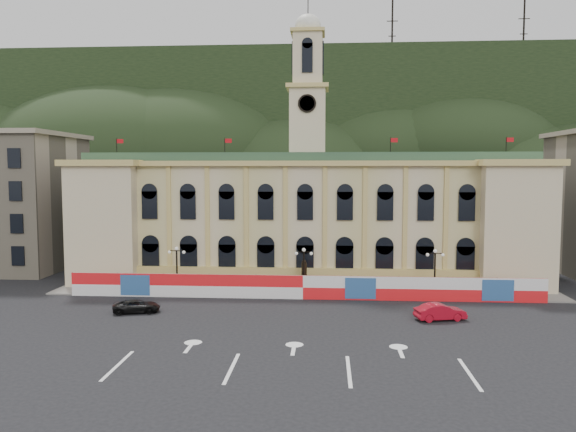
# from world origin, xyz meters

# --- Properties ---
(ground) EXTENTS (260.00, 260.00, 0.00)m
(ground) POSITION_xyz_m (0.00, 0.00, 0.00)
(ground) COLOR black
(ground) RESTS_ON ground
(lane_markings) EXTENTS (26.00, 10.00, 0.02)m
(lane_markings) POSITION_xyz_m (0.00, -5.00, 0.00)
(lane_markings) COLOR white
(lane_markings) RESTS_ON ground
(hill_ridge) EXTENTS (230.00, 80.00, 64.00)m
(hill_ridge) POSITION_xyz_m (0.03, 121.99, 19.48)
(hill_ridge) COLOR black
(hill_ridge) RESTS_ON ground
(city_hall) EXTENTS (56.20, 17.60, 37.10)m
(city_hall) POSITION_xyz_m (0.00, 27.63, 7.85)
(city_hall) COLOR beige
(city_hall) RESTS_ON ground
(hoarding_fence) EXTENTS (50.00, 0.44, 2.50)m
(hoarding_fence) POSITION_xyz_m (0.06, 15.07, 1.25)
(hoarding_fence) COLOR red
(hoarding_fence) RESTS_ON ground
(pavement) EXTENTS (56.00, 5.50, 0.16)m
(pavement) POSITION_xyz_m (0.00, 17.75, 0.08)
(pavement) COLOR slate
(pavement) RESTS_ON ground
(statue) EXTENTS (1.40, 1.40, 3.72)m
(statue) POSITION_xyz_m (0.00, 18.00, 1.19)
(statue) COLOR #595651
(statue) RESTS_ON ground
(lamp_left) EXTENTS (1.96, 0.44, 5.15)m
(lamp_left) POSITION_xyz_m (-14.00, 17.00, 3.07)
(lamp_left) COLOR black
(lamp_left) RESTS_ON ground
(lamp_center) EXTENTS (1.96, 0.44, 5.15)m
(lamp_center) POSITION_xyz_m (0.00, 17.00, 3.07)
(lamp_center) COLOR black
(lamp_center) RESTS_ON ground
(lamp_right) EXTENTS (1.96, 0.44, 5.15)m
(lamp_right) POSITION_xyz_m (14.00, 17.00, 3.07)
(lamp_right) COLOR black
(lamp_right) RESTS_ON ground
(red_sedan) EXTENTS (3.75, 5.33, 1.51)m
(red_sedan) POSITION_xyz_m (12.75, 7.57, 0.76)
(red_sedan) COLOR #A70B1C
(red_sedan) RESTS_ON ground
(black_suv) EXTENTS (4.11, 5.34, 1.22)m
(black_suv) POSITION_xyz_m (-15.58, 8.31, 0.61)
(black_suv) COLOR black
(black_suv) RESTS_ON ground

